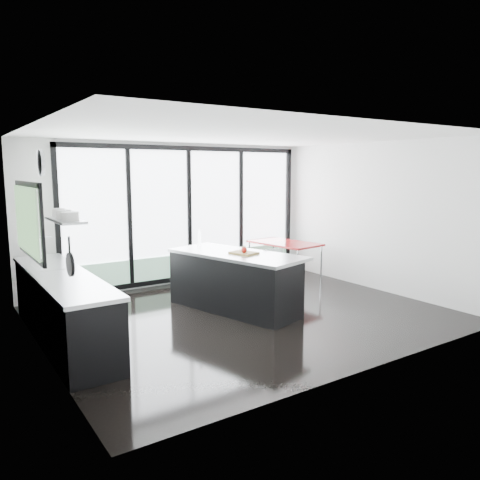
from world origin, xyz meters
TOP-DOWN VIEW (x-y plane):
  - floor at (0.00, 0.00)m, footprint 6.00×5.00m
  - ceiling at (0.00, 0.00)m, footprint 6.00×5.00m
  - wall_back at (0.27, 2.47)m, footprint 6.00×0.09m
  - wall_front at (0.00, -2.50)m, footprint 6.00×0.00m
  - wall_left at (-2.97, 0.27)m, footprint 0.26×5.00m
  - wall_right at (3.00, 0.00)m, footprint 0.00×5.00m
  - counter_cabinets at (-2.67, 0.40)m, footprint 0.69×3.24m
  - island at (-0.02, 0.31)m, footprint 1.54×2.48m
  - bar_stool_near at (0.67, 0.04)m, footprint 0.54×0.54m
  - bar_stool_far at (1.17, 0.59)m, footprint 0.50×0.50m
  - red_table at (2.07, 1.57)m, footprint 1.04×1.57m

SIDE VIEW (x-z plane):
  - floor at x=0.00m, z-range 0.00..0.00m
  - bar_stool_far at x=1.17m, z-range 0.00..0.63m
  - bar_stool_near at x=0.67m, z-range 0.00..0.74m
  - red_table at x=2.07m, z-range 0.00..0.79m
  - counter_cabinets at x=-2.67m, z-range -0.22..1.14m
  - island at x=-0.02m, z-range -0.13..1.09m
  - wall_back at x=0.27m, z-range -0.13..2.67m
  - wall_front at x=0.00m, z-range 0.00..2.80m
  - wall_right at x=3.00m, z-range 0.00..2.80m
  - wall_left at x=-2.97m, z-range 0.16..2.96m
  - ceiling at x=0.00m, z-range 2.80..2.80m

